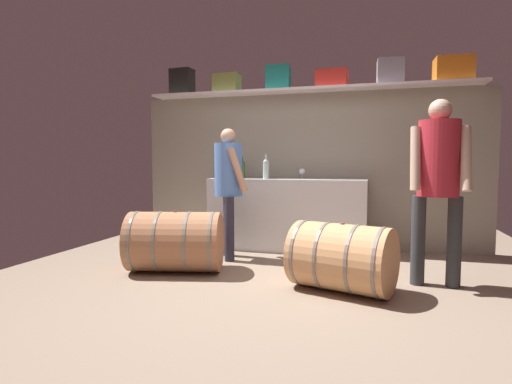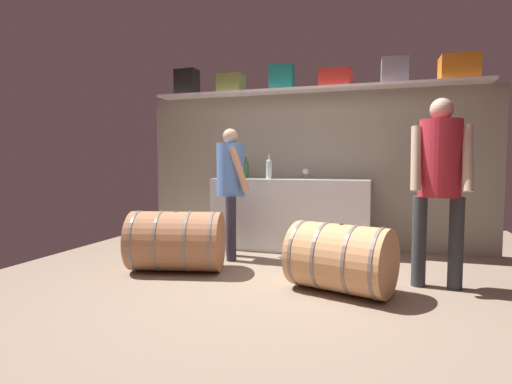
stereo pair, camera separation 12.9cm
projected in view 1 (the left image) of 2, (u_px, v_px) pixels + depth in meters
ground_plane at (280, 279)px, 3.96m from camera, size 5.76×7.55×0.02m
back_wall_panel at (307, 170)px, 5.45m from camera, size 4.56×0.10×2.03m
high_shelf_board at (305, 90)px, 5.24m from camera, size 4.19×0.40×0.03m
toolcase_black at (182, 82)px, 5.69m from camera, size 0.32×0.23×0.36m
toolcase_olive at (227, 84)px, 5.51m from camera, size 0.34×0.25×0.25m
toolcase_teal at (279, 79)px, 5.32m from camera, size 0.32×0.29×0.31m
toolcase_red at (332, 79)px, 5.14m from camera, size 0.40×0.30×0.22m
toolcase_grey at (390, 72)px, 4.95m from camera, size 0.32×0.31×0.30m
toolcase_orange at (453, 70)px, 4.76m from camera, size 0.42×0.31×0.28m
work_cabinet at (287, 214)px, 5.24m from camera, size 1.99×0.53×0.91m
wine_bottle_clear at (266, 168)px, 5.17m from camera, size 0.08×0.08×0.31m
wine_bottle_green at (242, 169)px, 5.38m from camera, size 0.07×0.07×0.28m
wine_glass at (302, 172)px, 5.26m from camera, size 0.08×0.08×0.13m
wine_barrel_near at (175, 241)px, 4.18m from camera, size 1.05×0.80×0.63m
wine_barrel_far at (342, 257)px, 3.54m from camera, size 0.98×0.81×0.60m
winemaker_pouring at (438, 172)px, 3.64m from camera, size 0.49×0.40×1.68m
visitor_tasting at (229, 179)px, 4.71m from camera, size 0.44×0.50×1.51m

